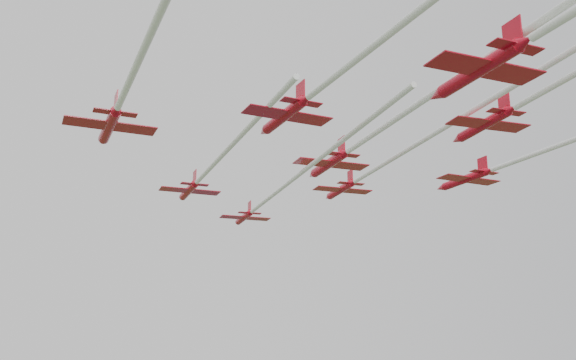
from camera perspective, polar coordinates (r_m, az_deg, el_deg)
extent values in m
cylinder|color=red|center=(102.93, -3.94, -3.34)|extent=(2.13, 7.67, 0.98)
cone|color=red|center=(107.31, -4.55, -3.82)|extent=(1.22, 1.74, 0.98)
cone|color=red|center=(98.82, -3.30, -2.85)|extent=(1.05, 1.20, 0.90)
ellipsoid|color=black|center=(104.70, -4.18, -3.34)|extent=(0.50, 0.90, 0.29)
cube|color=red|center=(102.20, -3.84, -3.39)|extent=(8.14, 3.49, 0.09)
cube|color=red|center=(99.62, -3.43, -2.95)|extent=(3.70, 1.60, 0.07)
cube|color=red|center=(100.01, -3.45, -2.42)|extent=(0.33, 1.61, 1.79)
cylinder|color=silver|center=(75.10, 1.80, 1.12)|extent=(8.16, 49.78, 0.54)
cylinder|color=red|center=(91.29, -8.82, -0.93)|extent=(2.61, 8.09, 1.04)
cone|color=red|center=(95.93, -9.45, -1.61)|extent=(1.36, 1.88, 1.04)
cone|color=red|center=(86.95, -8.17, -0.24)|extent=(1.15, 1.30, 0.95)
ellipsoid|color=black|center=(93.18, -9.06, -0.98)|extent=(0.57, 0.96, 0.30)
cube|color=red|center=(90.52, -8.73, -0.97)|extent=(8.65, 4.06, 0.09)
cube|color=red|center=(87.80, -8.30, -0.38)|extent=(3.94, 1.86, 0.08)
cube|color=red|center=(88.25, -8.31, 0.25)|extent=(0.43, 1.69, 1.89)
cylinder|color=silver|center=(69.73, -4.72, 3.42)|extent=(7.67, 35.41, 0.57)
cylinder|color=red|center=(96.49, 4.69, -0.87)|extent=(2.36, 8.42, 1.08)
cone|color=red|center=(101.02, 3.57, -1.55)|extent=(1.34, 1.92, 1.08)
cone|color=red|center=(92.27, 5.84, -0.17)|extent=(1.15, 1.32, 0.98)
ellipsoid|color=black|center=(98.34, 4.23, -0.92)|extent=(0.55, 0.99, 0.31)
cube|color=red|center=(95.73, 4.87, -0.91)|extent=(8.94, 3.86, 0.10)
cube|color=red|center=(93.09, 5.61, -0.32)|extent=(4.07, 1.77, 0.08)
cube|color=red|center=(93.55, 5.54, 0.29)|extent=(0.37, 1.76, 1.97)
cylinder|color=silver|center=(69.53, 15.10, 5.37)|extent=(8.85, 52.90, 0.59)
cylinder|color=red|center=(72.16, -15.60, 4.64)|extent=(3.33, 9.35, 1.21)
cone|color=red|center=(77.48, -16.17, 3.30)|extent=(1.63, 2.20, 1.21)
cone|color=red|center=(67.20, -14.98, 6.09)|extent=(1.37, 1.53, 1.10)
ellipsoid|color=black|center=(74.36, -15.81, 4.41)|extent=(0.69, 1.12, 0.35)
cube|color=red|center=(71.25, -15.52, 4.66)|extent=(10.05, 5.01, 0.11)
cube|color=red|center=(68.16, -15.11, 5.79)|extent=(4.57, 2.30, 0.09)
cube|color=red|center=(68.80, -15.07, 6.66)|extent=(0.56, 1.95, 2.19)
cylinder|color=silver|center=(51.83, -12.16, 12.48)|extent=(8.21, 31.98, 0.66)
cylinder|color=red|center=(77.96, 3.62, 1.44)|extent=(2.70, 8.76, 1.13)
cone|color=red|center=(82.61, 2.16, 0.45)|extent=(1.44, 2.02, 1.13)
cone|color=red|center=(73.65, 5.17, 2.48)|extent=(1.23, 1.39, 1.02)
ellipsoid|color=black|center=(79.87, 3.03, 1.32)|extent=(0.60, 1.03, 0.33)
cube|color=red|center=(77.17, 3.87, 1.42)|extent=(9.34, 4.26, 0.10)
cube|color=red|center=(74.49, 4.85, 2.27)|extent=(4.25, 1.96, 0.08)
cube|color=red|center=(75.01, 4.77, 3.04)|extent=(0.44, 1.83, 2.05)
cylinder|color=silver|center=(51.05, 19.29, 11.60)|extent=(10.92, 55.59, 0.61)
cylinder|color=red|center=(91.64, 15.42, 0.05)|extent=(3.32, 8.60, 1.11)
cone|color=red|center=(95.53, 13.44, -0.70)|extent=(1.55, 2.05, 1.11)
cone|color=red|center=(88.09, 17.45, 0.82)|extent=(1.29, 1.44, 1.01)
ellipsoid|color=black|center=(93.24, 14.61, -0.01)|extent=(0.66, 1.04, 0.32)
cube|color=red|center=(90.98, 15.76, 0.02)|extent=(9.29, 4.86, 0.10)
cube|color=red|center=(88.78, 17.04, 0.67)|extent=(4.23, 2.23, 0.08)
cube|color=red|center=(89.22, 16.90, 1.32)|extent=(0.57, 1.79, 2.03)
cylinder|color=red|center=(62.24, -0.35, 5.72)|extent=(3.24, 8.29, 1.07)
cone|color=red|center=(66.57, -2.16, 4.31)|extent=(1.50, 1.98, 1.07)
cone|color=red|center=(58.28, 1.60, 7.24)|extent=(1.25, 1.39, 0.98)
ellipsoid|color=black|center=(64.05, -1.08, 5.48)|extent=(0.64, 1.00, 0.31)
cube|color=red|center=(61.49, -0.05, 5.75)|extent=(8.96, 4.73, 0.10)
cube|color=red|center=(59.04, 1.20, 6.92)|extent=(4.08, 2.16, 0.08)
cube|color=red|center=(59.62, 1.11, 7.82)|extent=(0.56, 1.72, 1.95)
cylinder|color=red|center=(68.86, 16.98, 4.71)|extent=(2.22, 8.25, 1.06)
cone|color=red|center=(72.73, 14.79, 3.48)|extent=(1.30, 1.87, 1.06)
cone|color=red|center=(65.35, 19.29, 6.00)|extent=(1.12, 1.28, 0.96)
ellipsoid|color=black|center=(70.47, 16.08, 4.51)|extent=(0.53, 0.96, 0.31)
cube|color=red|center=(68.19, 17.36, 4.73)|extent=(8.75, 3.70, 0.10)
cube|color=red|center=(66.03, 18.82, 5.74)|extent=(3.98, 1.70, 0.08)
cube|color=red|center=(66.54, 18.64, 6.54)|extent=(0.34, 1.73, 1.93)
cylinder|color=red|center=(52.66, 16.55, 9.35)|extent=(3.18, 9.15, 1.18)
cone|color=red|center=(56.64, 13.06, 7.31)|extent=(1.58, 2.14, 1.18)
cone|color=red|center=(49.18, 20.38, 11.52)|extent=(1.33, 1.49, 1.07)
ellipsoid|color=black|center=(54.34, 15.10, 8.94)|extent=(0.67, 1.09, 0.34)
cube|color=red|center=(51.95, 17.17, 9.42)|extent=(9.82, 4.82, 0.11)
cube|color=red|center=(49.83, 19.59, 11.08)|extent=(4.47, 2.21, 0.09)
cube|color=red|center=(50.49, 19.30, 12.19)|extent=(0.53, 1.91, 2.14)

